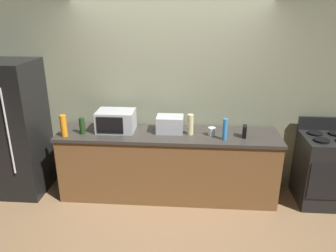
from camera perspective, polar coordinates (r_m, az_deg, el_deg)
The scene contains 13 objects.
ground_plane at distance 4.26m, azimuth -0.42°, elevation -14.63°, with size 8.00×8.00×0.00m, color #93704C.
back_wall at distance 4.44m, azimuth 0.40°, elevation 6.08°, with size 6.40×0.10×2.70m, color gray.
counter_run at distance 4.37m, azimuth 0.00°, elevation -6.76°, with size 2.84×0.64×0.90m.
refrigerator at distance 4.79m, azimuth -25.26°, elevation -0.48°, with size 0.72×0.73×1.80m.
stove_range at distance 4.68m, azimuth 25.43°, elevation -6.85°, with size 0.60×0.61×1.08m.
microwave at distance 4.29m, azimuth -9.06°, elevation 0.90°, with size 0.48×0.35×0.27m.
toaster_oven at distance 4.20m, azimuth 0.33°, elevation 0.34°, with size 0.34×0.26×0.21m, color #B7BABF.
cordless_phone at distance 4.15m, azimuth 13.19°, elevation -0.93°, with size 0.05×0.11×0.15m, color black.
bottle_hand_soap at distance 4.12m, azimuth 3.91°, elevation 0.26°, with size 0.08×0.08×0.26m, color beige.
bottle_spray_cleaner at distance 4.01m, azimuth 9.90°, elevation -0.57°, with size 0.06×0.06×0.27m, color #338CE5.
bottle_dish_soap at distance 4.25m, azimuth -17.75°, elevation 0.04°, with size 0.08×0.08×0.28m, color orange.
bottle_wine at distance 4.28m, azimuth -14.74°, elevation 0.06°, with size 0.07×0.07×0.21m, color #1E3F19.
mug_white at distance 4.14m, azimuth 7.64°, elevation -0.97°, with size 0.09×0.09×0.10m, color white.
Camera 1 is at (0.30, -3.48, 2.44)m, focal length 34.97 mm.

